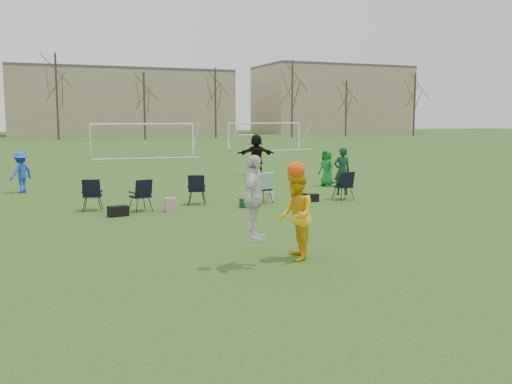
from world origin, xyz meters
name	(u,v)px	position (x,y,z in m)	size (l,w,h in m)	color
ground	(251,273)	(0.00, 0.00, 0.00)	(260.00, 260.00, 0.00)	#2C4F18
fielder_blue	(21,172)	(-3.96, 13.70, 0.76)	(0.99, 0.57, 1.53)	blue
fielder_green_far	(327,168)	(7.73, 11.37, 0.75)	(0.74, 0.48, 1.51)	#136D23
fielder_black	(256,155)	(6.76, 16.80, 1.00)	(1.86, 0.59, 2.01)	black
center_contest	(281,208)	(0.81, 0.54, 1.05)	(1.82, 1.20, 2.47)	white
sideline_setup	(235,188)	(2.52, 7.94, 0.53)	(8.93, 2.06, 1.79)	#0F381D
goal_mid	(143,131)	(4.00, 32.00, 1.92)	(7.40, 0.63, 2.46)	white
goal_right	(265,129)	(16.00, 38.00, 1.92)	(7.35, 1.14, 2.46)	white
tree_line	(60,101)	(0.24, 69.85, 5.09)	(110.28, 3.28, 11.40)	#382B21
building_row	(91,101)	(6.73, 96.00, 5.99)	(126.00, 16.00, 13.00)	tan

